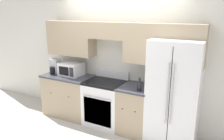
{
  "coord_description": "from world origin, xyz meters",
  "views": [
    {
      "loc": [
        1.85,
        -3.18,
        2.21
      ],
      "look_at": [
        0.0,
        0.31,
        1.14
      ],
      "focal_mm": 35.0,
      "sensor_mm": 36.0,
      "label": 1
    }
  ],
  "objects_px": {
    "oven_range": "(105,102)",
    "refrigerator": "(175,92)",
    "bottle": "(139,86)",
    "microwave": "(71,69)"
  },
  "relations": [
    {
      "from": "refrigerator",
      "to": "bottle",
      "type": "xyz_separation_m",
      "value": [
        -0.56,
        -0.23,
        0.09
      ]
    },
    {
      "from": "oven_range",
      "to": "refrigerator",
      "type": "xyz_separation_m",
      "value": [
        1.32,
        0.07,
        0.44
      ]
    },
    {
      "from": "oven_range",
      "to": "bottle",
      "type": "height_order",
      "value": "bottle"
    },
    {
      "from": "microwave",
      "to": "bottle",
      "type": "bearing_deg",
      "value": -7.19
    },
    {
      "from": "oven_range",
      "to": "bottle",
      "type": "bearing_deg",
      "value": -11.38
    },
    {
      "from": "bottle",
      "to": "oven_range",
      "type": "bearing_deg",
      "value": 168.62
    },
    {
      "from": "refrigerator",
      "to": "microwave",
      "type": "relative_size",
      "value": 3.99
    },
    {
      "from": "oven_range",
      "to": "refrigerator",
      "type": "distance_m",
      "value": 1.39
    },
    {
      "from": "bottle",
      "to": "microwave",
      "type": "bearing_deg",
      "value": 172.81
    },
    {
      "from": "microwave",
      "to": "bottle",
      "type": "height_order",
      "value": "microwave"
    }
  ]
}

